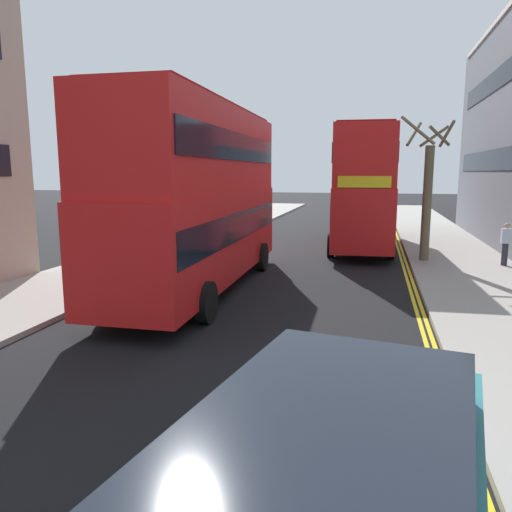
# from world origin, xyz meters

# --- Properties ---
(sidewalk_right) EXTENTS (4.00, 80.00, 0.14)m
(sidewalk_right) POSITION_xyz_m (6.50, 16.00, 0.07)
(sidewalk_right) COLOR #9E9991
(sidewalk_right) RESTS_ON ground
(sidewalk_left) EXTENTS (4.00, 80.00, 0.14)m
(sidewalk_left) POSITION_xyz_m (-6.50, 16.00, 0.07)
(sidewalk_left) COLOR #9E9991
(sidewalk_left) RESTS_ON ground
(kerb_line_outer) EXTENTS (0.10, 56.00, 0.01)m
(kerb_line_outer) POSITION_xyz_m (4.40, 14.00, 0.00)
(kerb_line_outer) COLOR yellow
(kerb_line_outer) RESTS_ON ground
(kerb_line_inner) EXTENTS (0.10, 56.00, 0.01)m
(kerb_line_inner) POSITION_xyz_m (4.24, 14.00, 0.00)
(kerb_line_inner) COLOR yellow
(kerb_line_inner) RESTS_ON ground
(double_decker_bus_away) EXTENTS (2.94, 10.85, 5.64)m
(double_decker_bus_away) POSITION_xyz_m (-2.17, 14.80, 3.03)
(double_decker_bus_away) COLOR red
(double_decker_bus_away) RESTS_ON ground
(double_decker_bus_oncoming) EXTENTS (3.18, 10.91, 5.64)m
(double_decker_bus_oncoming) POSITION_xyz_m (2.37, 25.11, 3.03)
(double_decker_bus_oncoming) COLOR red
(double_decker_bus_oncoming) RESTS_ON ground
(pedestrian_far) EXTENTS (0.34, 0.22, 1.62)m
(pedestrian_far) POSITION_xyz_m (7.94, 20.62, 0.99)
(pedestrian_far) COLOR #2D2D38
(pedestrian_far) RESTS_ON sidewalk_right
(street_tree_mid) EXTENTS (2.00, 2.11, 5.69)m
(street_tree_mid) POSITION_xyz_m (5.06, 21.13, 2.83)
(street_tree_mid) COLOR #6B6047
(street_tree_mid) RESTS_ON sidewalk_right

